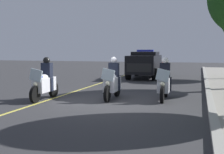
% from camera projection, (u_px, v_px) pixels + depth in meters
% --- Properties ---
extents(ground_plane, '(80.00, 80.00, 0.00)m').
position_uv_depth(ground_plane, '(106.00, 102.00, 11.07)').
color(ground_plane, '#333335').
extents(curb_strip, '(48.00, 0.24, 0.15)m').
position_uv_depth(curb_strip, '(211.00, 105.00, 9.94)').
color(curb_strip, '#9E9B93').
rests_on(curb_strip, ground).
extents(lane_stripe_center, '(48.00, 0.12, 0.01)m').
position_uv_depth(lane_stripe_center, '(52.00, 99.00, 11.76)').
color(lane_stripe_center, '#E0D14C').
rests_on(lane_stripe_center, ground).
extents(police_motorcycle_lead_left, '(2.14, 0.57, 1.72)m').
position_uv_depth(police_motorcycle_lead_left, '(45.00, 83.00, 11.48)').
color(police_motorcycle_lead_left, black).
rests_on(police_motorcycle_lead_left, ground).
extents(police_motorcycle_lead_right, '(2.14, 0.57, 1.72)m').
position_uv_depth(police_motorcycle_lead_right, '(113.00, 82.00, 11.67)').
color(police_motorcycle_lead_right, black).
rests_on(police_motorcycle_lead_right, ground).
extents(police_motorcycle_trailing, '(2.14, 0.57, 1.72)m').
position_uv_depth(police_motorcycle_trailing, '(164.00, 82.00, 11.48)').
color(police_motorcycle_trailing, black).
rests_on(police_motorcycle_trailing, ground).
extents(police_suv, '(4.95, 2.18, 2.05)m').
position_uv_depth(police_suv, '(145.00, 63.00, 20.80)').
color(police_suv, black).
rests_on(police_suv, ground).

